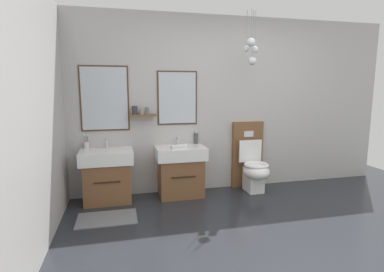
{
  "coord_description": "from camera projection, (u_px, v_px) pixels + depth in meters",
  "views": [
    {
      "loc": [
        -1.66,
        -2.36,
        1.51
      ],
      "look_at": [
        -0.71,
        1.57,
        0.87
      ],
      "focal_mm": 28.52,
      "sensor_mm": 36.0,
      "label": 1
    }
  ],
  "objects": [
    {
      "name": "ground_plane",
      "position": [
        303.0,
        254.0,
        2.9
      ],
      "size": [
        6.14,
        5.25,
        0.1
      ],
      "primitive_type": "cube",
      "color": "#23262B",
      "rests_on": "ground"
    },
    {
      "name": "wall_back",
      "position": [
        231.0,
        104.0,
        4.57
      ],
      "size": [
        4.94,
        0.58,
        2.52
      ],
      "color": "#B7B5B2",
      "rests_on": "ground"
    },
    {
      "name": "wall_left",
      "position": [
        8.0,
        124.0,
        2.13
      ],
      "size": [
        0.12,
        4.05,
        2.52
      ],
      "primitive_type": "cube",
      "color": "#B7B5B2",
      "rests_on": "ground"
    },
    {
      "name": "bath_mat",
      "position": [
        107.0,
        219.0,
        3.54
      ],
      "size": [
        0.68,
        0.44,
        0.01
      ],
      "primitive_type": "cube",
      "color": "slate",
      "rests_on": "ground"
    },
    {
      "name": "vanity_sink_left",
      "position": [
        107.0,
        174.0,
        4.04
      ],
      "size": [
        0.68,
        0.48,
        0.7
      ],
      "color": "brown",
      "rests_on": "ground"
    },
    {
      "name": "tap_on_left_sink",
      "position": [
        107.0,
        143.0,
        4.14
      ],
      "size": [
        0.03,
        0.13,
        0.11
      ],
      "color": "silver",
      "rests_on": "vanity_sink_left"
    },
    {
      "name": "vanity_sink_right",
      "position": [
        180.0,
        170.0,
        4.27
      ],
      "size": [
        0.68,
        0.48,
        0.7
      ],
      "color": "brown",
      "rests_on": "ground"
    },
    {
      "name": "tap_on_right_sink",
      "position": [
        178.0,
        140.0,
        4.37
      ],
      "size": [
        0.03,
        0.13,
        0.11
      ],
      "color": "silver",
      "rests_on": "vanity_sink_right"
    },
    {
      "name": "toilet",
      "position": [
        252.0,
        165.0,
        4.52
      ],
      "size": [
        0.48,
        0.62,
        1.0
      ],
      "color": "brown",
      "rests_on": "ground"
    },
    {
      "name": "toothbrush_cup",
      "position": [
        86.0,
        145.0,
        4.08
      ],
      "size": [
        0.07,
        0.07,
        0.21
      ],
      "color": "silver",
      "rests_on": "vanity_sink_left"
    },
    {
      "name": "soap_dispenser",
      "position": [
        196.0,
        138.0,
        4.43
      ],
      "size": [
        0.06,
        0.06,
        0.19
      ],
      "color": "#4C4C51",
      "rests_on": "vanity_sink_right"
    },
    {
      "name": "folded_hand_towel",
      "position": [
        179.0,
        147.0,
        4.08
      ],
      "size": [
        0.22,
        0.16,
        0.04
      ],
      "primitive_type": "cube",
      "color": "white",
      "rests_on": "vanity_sink_right"
    }
  ]
}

